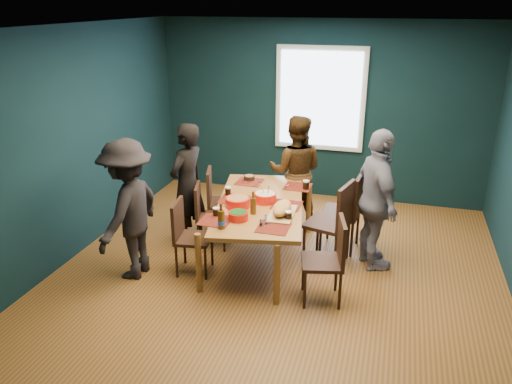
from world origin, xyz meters
TOP-DOWN VIEW (x-y plane):
  - room at (0.00, 0.27)m, footprint 5.01×5.01m
  - dining_table at (-0.30, 0.19)m, footprint 1.32×2.08m
  - chair_left_far at (-1.03, 0.73)m, footprint 0.50×0.50m
  - chair_left_mid at (-1.04, 0.32)m, footprint 0.46×0.46m
  - chair_left_near at (-1.02, -0.32)m, footprint 0.44×0.44m
  - chair_right_far at (0.68, 0.74)m, footprint 0.49×0.49m
  - chair_right_mid at (0.57, 0.32)m, footprint 0.56×0.56m
  - chair_right_near at (0.64, -0.47)m, footprint 0.50×0.50m
  - person_far_left at (-1.29, 0.37)m, footprint 0.51×0.65m
  - person_back at (-0.11, 1.30)m, footprint 0.80×0.66m
  - person_right at (1.01, 0.39)m, footprint 0.77×1.05m
  - person_near_left at (-1.58, -0.55)m, footprint 0.63×1.05m
  - bowl_salad at (-0.51, -0.01)m, footprint 0.28×0.28m
  - bowl_dumpling at (-0.25, 0.23)m, footprint 0.26×0.26m
  - bowl_herbs at (-0.39, -0.34)m, footprint 0.21×0.21m
  - cutting_board at (0.03, -0.08)m, footprint 0.32×0.65m
  - small_bowl at (-0.64, 0.90)m, footprint 0.14×0.14m
  - beer_bottle_a at (-0.49, -0.59)m, footprint 0.08×0.08m
  - beer_bottle_b at (-0.28, -0.14)m, footprint 0.07×0.07m
  - cola_glass_a at (-0.66, -0.31)m, footprint 0.07×0.07m
  - cola_glass_b at (0.13, -0.20)m, footprint 0.08×0.08m
  - cola_glass_c at (0.13, 0.77)m, footprint 0.08×0.08m
  - cola_glass_d at (-0.73, 0.31)m, footprint 0.08×0.08m
  - napkin_a at (0.07, 0.30)m, footprint 0.17×0.17m
  - napkin_b at (-0.65, -0.13)m, footprint 0.15×0.15m
  - napkin_c at (0.03, -0.54)m, footprint 0.13×0.13m

SIDE VIEW (x-z plane):
  - chair_left_mid at x=-1.04m, z-range 0.07..0.89m
  - chair_left_near at x=-1.02m, z-range 0.07..0.93m
  - chair_left_far at x=-1.03m, z-range 0.07..0.97m
  - chair_right_near at x=0.64m, z-range 0.08..0.98m
  - chair_right_far at x=0.68m, z-range 0.08..1.08m
  - chair_right_mid at x=0.57m, z-range 0.08..1.10m
  - dining_table at x=-0.30m, z-range 0.30..1.03m
  - napkin_c at x=0.03m, z-range 0.73..0.74m
  - napkin_b at x=-0.65m, z-range 0.73..0.74m
  - napkin_a at x=0.07m, z-range 0.73..0.74m
  - small_bowl at x=-0.64m, z-range 0.74..0.80m
  - person_back at x=-0.11m, z-range 0.00..1.54m
  - bowl_herbs at x=-0.39m, z-range 0.74..0.83m
  - person_far_left at x=-1.29m, z-range 0.00..1.57m
  - cola_glass_a at x=-0.66m, z-range 0.74..0.83m
  - cola_glass_b at x=0.13m, z-range 0.74..0.84m
  - cola_glass_d at x=-0.73m, z-range 0.74..0.84m
  - bowl_dumpling at x=-0.25m, z-range 0.67..0.92m
  - person_near_left at x=-1.58m, z-range 0.00..1.59m
  - bowl_salad at x=-0.51m, z-range 0.74..0.85m
  - cola_glass_c at x=0.13m, z-range 0.74..0.86m
  - cutting_board at x=0.03m, z-range 0.73..0.87m
  - person_right at x=1.01m, z-range 0.00..1.65m
  - beer_bottle_a at x=-0.49m, z-range 0.70..0.98m
  - beer_bottle_b at x=-0.28m, z-range 0.71..0.97m
  - room at x=0.00m, z-range 0.01..2.73m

